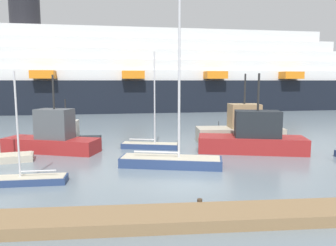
# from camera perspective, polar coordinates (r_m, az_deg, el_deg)

# --- Properties ---
(ground_plane) EXTENTS (600.00, 600.00, 0.00)m
(ground_plane) POSITION_cam_1_polar(r_m,az_deg,el_deg) (19.51, 3.28, -10.61)
(ground_plane) COLOR slate
(dock_pier) EXTENTS (27.76, 2.30, 0.61)m
(dock_pier) POSITION_cam_1_polar(r_m,az_deg,el_deg) (14.49, 6.50, -16.16)
(dock_pier) COLOR olive
(dock_pier) RESTS_ON ground_plane
(sailboat_0) EXTENTS (7.42, 3.39, 13.52)m
(sailboat_0) POSITION_cam_1_polar(r_m,az_deg,el_deg) (22.93, 0.54, -6.25)
(sailboat_0) COLOR navy
(sailboat_0) RESTS_ON ground_plane
(sailboat_2) EXTENTS (5.32, 2.30, 8.58)m
(sailboat_2) POSITION_cam_1_polar(r_m,az_deg,el_deg) (29.03, -3.14, -3.73)
(sailboat_2) COLOR navy
(sailboat_2) RESTS_ON ground_plane
(sailboat_3) EXTENTS (4.60, 1.42, 6.61)m
(sailboat_3) POSITION_cam_1_polar(r_m,az_deg,el_deg) (21.02, -23.74, -9.00)
(sailboat_3) COLOR navy
(sailboat_3) RESTS_ON ground_plane
(fishing_boat_0) EXTENTS (9.31, 4.69, 6.68)m
(fishing_boat_0) POSITION_cam_1_polar(r_m,az_deg,el_deg) (28.35, 14.89, -2.46)
(fishing_boat_0) COLOR maroon
(fishing_boat_0) RESTS_ON ground_plane
(fishing_boat_1) EXTENTS (8.45, 3.14, 6.74)m
(fishing_boat_1) POSITION_cam_1_polar(r_m,az_deg,el_deg) (32.53, 12.77, -1.11)
(fishing_boat_1) COLOR #BCB29E
(fishing_boat_1) RESTS_ON ground_plane
(fishing_boat_2) EXTENTS (8.52, 4.80, 6.56)m
(fishing_boat_2) POSITION_cam_1_polar(r_m,az_deg,el_deg) (29.17, -19.77, -2.40)
(fishing_boat_2) COLOR maroon
(fishing_boat_2) RESTS_ON ground_plane
(fishing_boat_3) EXTENTS (5.76, 2.09, 4.34)m
(fishing_boat_3) POSITION_cam_1_polar(r_m,az_deg,el_deg) (32.11, -17.24, -2.24)
(fishing_boat_3) COLOR black
(fishing_boat_3) RESTS_ON ground_plane
(channel_buoy_0) EXTENTS (0.77, 0.77, 1.48)m
(channel_buoy_0) POSITION_cam_1_polar(r_m,az_deg,el_deg) (37.23, 8.95, -1.37)
(channel_buoy_0) COLOR orange
(channel_buoy_0) RESTS_ON ground_plane
(cruise_ship) EXTENTS (112.80, 24.46, 21.82)m
(cruise_ship) POSITION_cam_1_polar(r_m,az_deg,el_deg) (67.93, -6.77, 8.24)
(cruise_ship) COLOR black
(cruise_ship) RESTS_ON ground_plane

